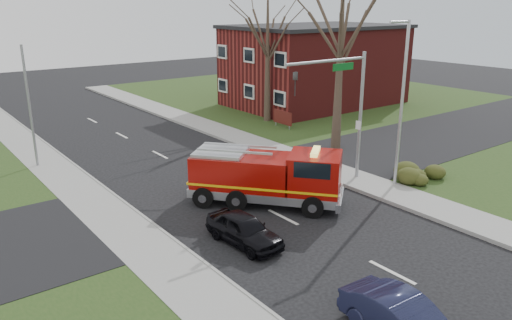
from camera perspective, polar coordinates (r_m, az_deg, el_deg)
ground at (r=22.44m, az=3.10°, el=-6.56°), size 120.00×120.00×0.00m
sidewalk_right at (r=26.57m, az=13.39°, el=-2.93°), size 2.40×80.00×0.15m
sidewalk_left at (r=19.37m, az=-11.31°, el=-10.78°), size 2.40×80.00×0.15m
cross_street_right at (r=41.73m, az=23.52°, el=3.52°), size 30.00×8.00×0.15m
brick_building at (r=46.91m, az=6.78°, el=10.71°), size 15.40×10.40×7.25m
health_center_sign at (r=37.73m, az=3.06°, el=4.86°), size 0.12×2.00×1.40m
hedge_corner at (r=28.00m, az=18.70°, el=-1.24°), size 2.80×2.00×0.90m
bare_tree_near at (r=31.44m, az=9.71°, el=14.14°), size 6.00×6.00×12.00m
bare_tree_far at (r=39.15m, az=1.34°, el=13.65°), size 5.25×5.25×10.50m
traffic_signal_mast at (r=25.58m, az=10.09°, el=7.27°), size 5.29×0.18×6.80m
streetlight_pole at (r=25.82m, az=16.29°, el=6.59°), size 1.48×0.16×8.40m
utility_pole_far at (r=30.79m, az=-24.43°, el=5.40°), size 0.14×0.14×7.00m
fire_engine at (r=23.45m, az=1.36°, el=-2.09°), size 6.28×6.86×2.81m
parked_car_maroon at (r=19.85m, az=-1.38°, el=-7.93°), size 1.71×3.71×1.23m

